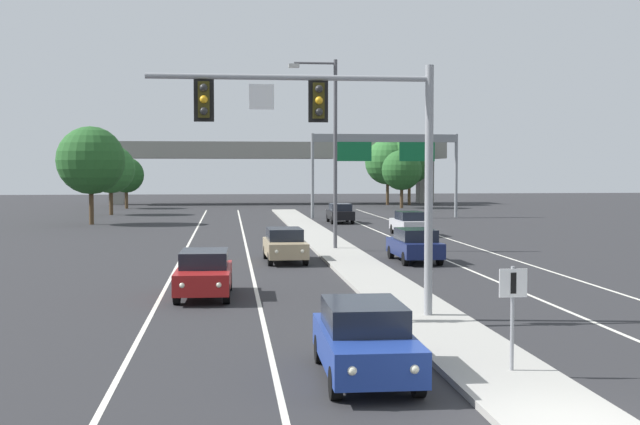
{
  "coord_description": "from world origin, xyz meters",
  "views": [
    {
      "loc": [
        -5.66,
        -12.85,
        4.39
      ],
      "look_at": [
        -3.2,
        9.42,
        3.2
      ],
      "focal_mm": 46.45,
      "sensor_mm": 36.0,
      "label": 1
    }
  ],
  "objects_px": {
    "car_receding_black": "(340,213)",
    "tree_far_left_c": "(91,160)",
    "car_oncoming_tan": "(285,245)",
    "car_receding_navy": "(415,245)",
    "street_lamp_median": "(331,142)",
    "overhead_signal_mast": "(339,134)",
    "median_sign_post": "(513,303)",
    "car_receding_silver": "(410,223)",
    "tree_far_right_a": "(409,160)",
    "tree_far_right_c": "(388,162)",
    "tree_far_left_b": "(126,175)",
    "car_oncoming_blue": "(365,339)",
    "tree_far_left_a": "(111,169)",
    "tree_far_right_b": "(402,170)",
    "car_oncoming_red": "(204,273)",
    "highway_sign_gantry": "(385,149)"
  },
  "relations": [
    {
      "from": "tree_far_left_a",
      "to": "tree_far_right_b",
      "type": "bearing_deg",
      "value": 18.49
    },
    {
      "from": "street_lamp_median",
      "to": "tree_far_right_b",
      "type": "relative_size",
      "value": 1.55
    },
    {
      "from": "car_receding_navy",
      "to": "tree_far_left_c",
      "type": "relative_size",
      "value": 0.58
    },
    {
      "from": "highway_sign_gantry",
      "to": "tree_far_left_a",
      "type": "distance_m",
      "value": 26.13
    },
    {
      "from": "car_oncoming_blue",
      "to": "highway_sign_gantry",
      "type": "relative_size",
      "value": 0.34
    },
    {
      "from": "tree_far_left_b",
      "to": "median_sign_post",
      "type": "bearing_deg",
      "value": -77.32
    },
    {
      "from": "tree_far_left_a",
      "to": "tree_far_left_c",
      "type": "height_order",
      "value": "tree_far_left_c"
    },
    {
      "from": "highway_sign_gantry",
      "to": "tree_far_left_c",
      "type": "relative_size",
      "value": 1.72
    },
    {
      "from": "car_oncoming_tan",
      "to": "car_receding_silver",
      "type": "relative_size",
      "value": 1.0
    },
    {
      "from": "car_oncoming_blue",
      "to": "tree_far_right_c",
      "type": "distance_m",
      "value": 83.34
    },
    {
      "from": "car_receding_silver",
      "to": "tree_far_left_c",
      "type": "height_order",
      "value": "tree_far_left_c"
    },
    {
      "from": "tree_far_left_b",
      "to": "car_oncoming_red",
      "type": "bearing_deg",
      "value": -80.86
    },
    {
      "from": "overhead_signal_mast",
      "to": "median_sign_post",
      "type": "bearing_deg",
      "value": -67.27
    },
    {
      "from": "car_oncoming_red",
      "to": "car_oncoming_tan",
      "type": "distance_m",
      "value": 10.88
    },
    {
      "from": "car_receding_navy",
      "to": "car_oncoming_tan",
      "type": "bearing_deg",
      "value": 173.28
    },
    {
      "from": "tree_far_right_a",
      "to": "tree_far_left_b",
      "type": "distance_m",
      "value": 33.41
    },
    {
      "from": "car_oncoming_red",
      "to": "car_oncoming_blue",
      "type": "bearing_deg",
      "value": -72.29
    },
    {
      "from": "car_receding_silver",
      "to": "car_oncoming_tan",
      "type": "bearing_deg",
      "value": -122.28
    },
    {
      "from": "overhead_signal_mast",
      "to": "tree_far_left_a",
      "type": "distance_m",
      "value": 58.54
    },
    {
      "from": "tree_far_right_c",
      "to": "street_lamp_median",
      "type": "bearing_deg",
      "value": -104.03
    },
    {
      "from": "overhead_signal_mast",
      "to": "tree_far_left_c",
      "type": "height_order",
      "value": "tree_far_left_c"
    },
    {
      "from": "tree_far_left_c",
      "to": "tree_far_left_b",
      "type": "xyz_separation_m",
      "value": [
        -0.46,
        26.22,
        -1.35
      ]
    },
    {
      "from": "car_oncoming_blue",
      "to": "car_receding_navy",
      "type": "height_order",
      "value": "same"
    },
    {
      "from": "car_receding_black",
      "to": "tree_far_right_a",
      "type": "relative_size",
      "value": 0.54
    },
    {
      "from": "median_sign_post",
      "to": "overhead_signal_mast",
      "type": "bearing_deg",
      "value": 112.73
    },
    {
      "from": "tree_far_right_c",
      "to": "tree_far_left_c",
      "type": "height_order",
      "value": "tree_far_right_c"
    },
    {
      "from": "car_oncoming_blue",
      "to": "tree_far_right_c",
      "type": "height_order",
      "value": "tree_far_right_c"
    },
    {
      "from": "median_sign_post",
      "to": "street_lamp_median",
      "type": "distance_m",
      "value": 27.38
    },
    {
      "from": "car_oncoming_red",
      "to": "car_oncoming_tan",
      "type": "bearing_deg",
      "value": 71.43
    },
    {
      "from": "car_receding_black",
      "to": "tree_far_left_c",
      "type": "relative_size",
      "value": 0.58
    },
    {
      "from": "car_oncoming_tan",
      "to": "tree_far_right_b",
      "type": "relative_size",
      "value": 0.7
    },
    {
      "from": "tree_far_right_c",
      "to": "tree_far_left_c",
      "type": "xyz_separation_m",
      "value": [
        -29.86,
        -32.1,
        -0.17
      ]
    },
    {
      "from": "median_sign_post",
      "to": "tree_far_right_a",
      "type": "distance_m",
      "value": 83.12
    },
    {
      "from": "street_lamp_median",
      "to": "tree_far_left_b",
      "type": "bearing_deg",
      "value": 108.75
    },
    {
      "from": "car_oncoming_tan",
      "to": "car_receding_navy",
      "type": "xyz_separation_m",
      "value": [
        6.07,
        -0.72,
        0.0
      ]
    },
    {
      "from": "car_oncoming_red",
      "to": "car_receding_navy",
      "type": "bearing_deg",
      "value": 45.17
    },
    {
      "from": "car_oncoming_tan",
      "to": "tree_far_right_c",
      "type": "xyz_separation_m",
      "value": [
        16.51,
        59.82,
        4.38
      ]
    },
    {
      "from": "street_lamp_median",
      "to": "tree_far_right_c",
      "type": "xyz_separation_m",
      "value": [
        13.7,
        54.84,
        -0.59
      ]
    },
    {
      "from": "overhead_signal_mast",
      "to": "car_receding_black",
      "type": "height_order",
      "value": "overhead_signal_mast"
    },
    {
      "from": "street_lamp_median",
      "to": "car_oncoming_red",
      "type": "xyz_separation_m",
      "value": [
        -6.28,
        -15.3,
        -4.97
      ]
    },
    {
      "from": "tree_far_right_a",
      "to": "tree_far_left_b",
      "type": "height_order",
      "value": "tree_far_right_a"
    },
    {
      "from": "car_oncoming_blue",
      "to": "car_oncoming_tan",
      "type": "height_order",
      "value": "same"
    },
    {
      "from": "car_receding_silver",
      "to": "car_receding_black",
      "type": "bearing_deg",
      "value": 102.88
    },
    {
      "from": "car_receding_black",
      "to": "car_oncoming_blue",
      "type": "bearing_deg",
      "value": -97.11
    },
    {
      "from": "tree_far_right_a",
      "to": "tree_far_left_c",
      "type": "height_order",
      "value": "tree_far_right_a"
    },
    {
      "from": "street_lamp_median",
      "to": "car_receding_black",
      "type": "bearing_deg",
      "value": 81.06
    },
    {
      "from": "car_oncoming_red",
      "to": "highway_sign_gantry",
      "type": "relative_size",
      "value": 0.34
    },
    {
      "from": "street_lamp_median",
      "to": "car_oncoming_red",
      "type": "height_order",
      "value": "street_lamp_median"
    },
    {
      "from": "car_receding_silver",
      "to": "tree_far_left_b",
      "type": "relative_size",
      "value": 0.8
    },
    {
      "from": "overhead_signal_mast",
      "to": "car_oncoming_tan",
      "type": "bearing_deg",
      "value": 91.85
    }
  ]
}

